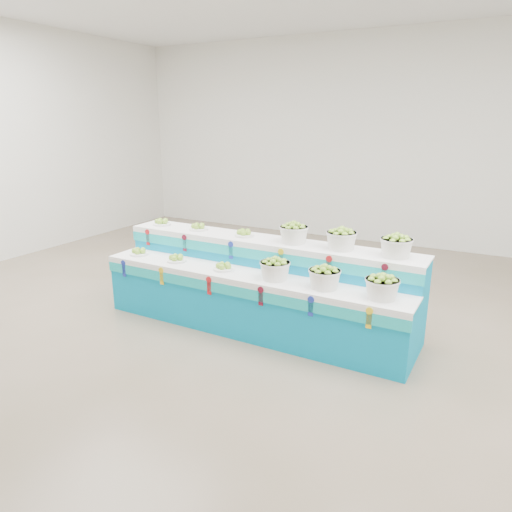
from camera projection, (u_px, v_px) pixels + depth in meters
The scene contains 15 objects.
ground at pixel (230, 331), 5.52m from camera, with size 10.00×10.00×0.00m, color #6E6049.
back_wall at pixel (361, 140), 9.18m from camera, with size 10.00×10.00×0.00m, color silver.
display_stand at pixel (256, 285), 5.53m from camera, with size 3.78×0.97×1.02m, color #038EC3, non-canonical shape.
plate_lower_left at pixel (139, 251), 6.01m from camera, with size 0.24×0.24×0.09m, color white.
plate_lower_mid at pixel (176, 258), 5.72m from camera, with size 0.24×0.24×0.09m, color white.
plate_lower_right at pixel (224, 266), 5.40m from camera, with size 0.24×0.24×0.09m, color white.
basket_lower_left at pixel (275, 269), 5.07m from camera, with size 0.33×0.33×0.24m, color silver, non-canonical shape.
basket_lower_mid at pixel (325, 277), 4.81m from camera, with size 0.33×0.33×0.24m, color silver, non-canonical shape.
basket_lower_right at pixel (382, 287), 4.53m from camera, with size 0.33×0.33×0.24m, color silver, non-canonical shape.
plate_upper_left at pixel (162, 222), 6.32m from camera, with size 0.24×0.24×0.09m, color white.
plate_upper_mid at pixel (198, 226), 6.03m from camera, with size 0.24×0.24×0.09m, color white.
plate_upper_right at pixel (244, 232), 5.71m from camera, with size 0.24×0.24×0.09m, color white.
basket_upper_left at pixel (294, 233), 5.38m from camera, with size 0.33×0.33×0.24m, color silver, non-canonical shape.
basket_upper_mid at pixel (341, 239), 5.11m from camera, with size 0.33×0.33×0.24m, color silver, non-canonical shape.
basket_upper_right at pixel (396, 246), 4.84m from camera, with size 0.33×0.33×0.24m, color silver, non-canonical shape.
Camera 1 is at (2.67, -4.30, 2.39)m, focal length 32.97 mm.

